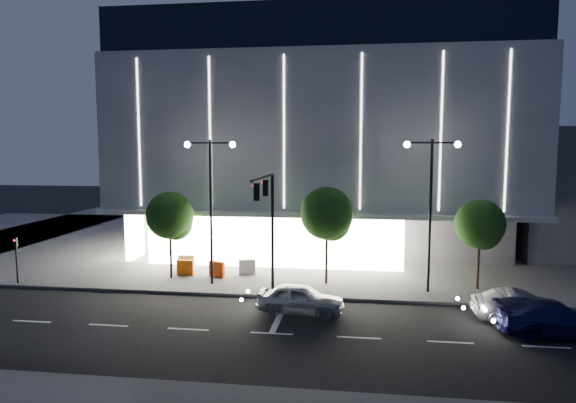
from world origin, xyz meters
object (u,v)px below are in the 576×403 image
(car_third, at_px, (556,319))
(barrier_d, at_px, (247,267))
(car_lead, at_px, (300,299))
(street_lamp_west, at_px, (211,190))
(tree_left, at_px, (170,218))
(traffic_mast, at_px, (268,212))
(barrier_a, at_px, (185,268))
(barrier_b, at_px, (186,262))
(street_lamp_east, at_px, (431,193))
(ped_signal_far, at_px, (16,255))
(tree_mid, at_px, (327,216))
(barrier_c, at_px, (217,269))
(tree_right, at_px, (480,227))
(car_second, at_px, (521,307))

(car_third, relative_size, barrier_d, 4.79)
(car_lead, distance_m, barrier_d, 8.19)
(street_lamp_west, distance_m, tree_left, 3.69)
(car_third, bearing_deg, traffic_mast, 72.70)
(car_lead, distance_m, barrier_a, 10.42)
(traffic_mast, relative_size, barrier_b, 6.43)
(street_lamp_east, bearing_deg, ped_signal_far, -176.56)
(car_lead, bearing_deg, street_lamp_west, 59.13)
(tree_mid, height_order, barrier_a, tree_mid)
(street_lamp_east, relative_size, ped_signal_far, 3.00)
(street_lamp_east, distance_m, barrier_d, 12.75)
(street_lamp_west, xyz_separation_m, street_lamp_east, (13.00, 0.00, 0.00))
(tree_left, height_order, barrier_d, tree_left)
(traffic_mast, distance_m, barrier_d, 7.15)
(barrier_c, xyz_separation_m, barrier_d, (1.83, 0.82, 0.00))
(car_lead, height_order, barrier_a, car_lead)
(tree_mid, bearing_deg, street_lamp_east, -9.69)
(street_lamp_east, bearing_deg, car_third, -50.98)
(traffic_mast, height_order, tree_mid, traffic_mast)
(barrier_a, bearing_deg, tree_left, -130.16)
(tree_left, xyz_separation_m, barrier_a, (0.65, 0.77, -3.38))
(street_lamp_west, distance_m, ped_signal_far, 12.76)
(traffic_mast, bearing_deg, barrier_c, 133.86)
(street_lamp_west, relative_size, barrier_a, 8.18)
(street_lamp_west, xyz_separation_m, barrier_a, (-2.33, 1.79, -5.31))
(tree_left, xyz_separation_m, tree_right, (19.00, -0.00, -0.15))
(traffic_mast, height_order, tree_right, traffic_mast)
(street_lamp_west, xyz_separation_m, barrier_d, (1.67, 2.49, -5.31))
(barrier_a, xyz_separation_m, barrier_b, (-0.42, 1.45, 0.00))
(tree_right, bearing_deg, barrier_c, 177.72)
(traffic_mast, height_order, car_second, traffic_mast)
(ped_signal_far, relative_size, tree_mid, 0.49)
(street_lamp_east, height_order, car_second, street_lamp_east)
(tree_left, bearing_deg, barrier_b, 84.22)
(street_lamp_west, height_order, barrier_d, street_lamp_west)
(street_lamp_east, relative_size, car_lead, 2.00)
(traffic_mast, height_order, street_lamp_west, street_lamp_west)
(street_lamp_west, distance_m, car_third, 19.57)
(street_lamp_east, distance_m, barrier_a, 16.32)
(tree_left, distance_m, barrier_a, 3.53)
(tree_left, bearing_deg, tree_mid, 0.00)
(tree_right, distance_m, barrier_d, 14.79)
(barrier_a, relative_size, barrier_c, 1.00)
(barrier_c, bearing_deg, barrier_d, 44.58)
(street_lamp_east, height_order, ped_signal_far, street_lamp_east)
(car_second, bearing_deg, ped_signal_far, 83.78)
(barrier_a, xyz_separation_m, barrier_d, (4.00, 0.70, 0.00))
(tree_right, xyz_separation_m, barrier_c, (-16.18, 0.64, -3.23))
(street_lamp_east, bearing_deg, tree_left, 176.35)
(car_third, bearing_deg, street_lamp_west, 67.70)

